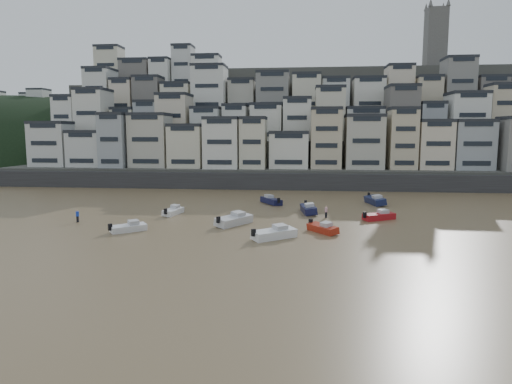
# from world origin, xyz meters

# --- Properties ---
(ground) EXTENTS (400.00, 400.00, 0.00)m
(ground) POSITION_xyz_m (0.00, 0.00, 0.00)
(ground) COLOR olive
(ground) RESTS_ON ground
(sea_strip) EXTENTS (340.00, 340.00, 0.00)m
(sea_strip) POSITION_xyz_m (-110.00, 145.00, 0.01)
(sea_strip) COLOR #4F6071
(sea_strip) RESTS_ON ground
(harbor_wall) EXTENTS (140.00, 3.00, 3.50)m
(harbor_wall) POSITION_xyz_m (10.00, 65.00, 1.75)
(harbor_wall) COLOR #38383A
(harbor_wall) RESTS_ON ground
(hillside) EXTENTS (141.04, 66.00, 50.00)m
(hillside) POSITION_xyz_m (14.73, 104.84, 13.01)
(hillside) COLOR #4C4C47
(hillside) RESTS_ON ground
(headland) EXTENTS (216.00, 135.00, 53.33)m
(headland) POSITION_xyz_m (-95.00, 135.00, 0.02)
(headland) COLOR black
(headland) RESTS_ON ground
(boat_i) EXTENTS (3.38, 6.64, 1.73)m
(boat_i) POSITION_xyz_m (26.92, 46.49, 0.87)
(boat_i) COLOR #151C42
(boat_i) RESTS_ON ground
(boat_f) EXTENTS (2.52, 5.19, 1.36)m
(boat_f) POSITION_xyz_m (-4.37, 33.32, 0.68)
(boat_f) COLOR white
(boat_f) RESTS_ON ground
(boat_h) EXTENTS (4.58, 5.85, 1.56)m
(boat_h) POSITION_xyz_m (9.36, 45.05, 0.78)
(boat_h) COLOR #12153A
(boat_h) RESTS_ON ground
(boat_d) EXTENTS (5.40, 4.20, 1.44)m
(boat_d) POSITION_xyz_m (25.38, 32.39, 0.72)
(boat_d) COLOR #A7141B
(boat_d) RESTS_ON ground
(boat_c) EXTENTS (5.17, 6.50, 1.74)m
(boat_c) POSITION_xyz_m (5.78, 26.76, 0.87)
(boat_c) COLOR silver
(boat_c) RESTS_ON ground
(boat_e) EXTENTS (2.88, 6.39, 1.68)m
(boat_e) POSITION_xyz_m (15.61, 36.79, 0.84)
(boat_e) COLOR #13163B
(boat_e) RESTS_ON ground
(boat_b) EXTENTS (4.29, 4.91, 1.35)m
(boat_b) POSITION_xyz_m (17.21, 23.40, 0.67)
(boat_b) COLOR #A32514
(boat_b) RESTS_ON ground
(boat_j) EXTENTS (4.61, 4.28, 1.30)m
(boat_j) POSITION_xyz_m (-6.51, 21.32, 0.65)
(boat_j) COLOR white
(boat_j) RESTS_ON ground
(boat_a) EXTENTS (5.88, 5.23, 1.62)m
(boat_a) POSITION_xyz_m (11.57, 19.47, 0.81)
(boat_a) COLOR white
(boat_a) RESTS_ON ground
(person_blue) EXTENTS (0.44, 0.44, 1.74)m
(person_blue) POSITION_xyz_m (-15.67, 26.37, 0.87)
(person_blue) COLOR blue
(person_blue) RESTS_ON ground
(person_pink) EXTENTS (0.44, 0.44, 1.74)m
(person_pink) POSITION_xyz_m (18.09, 33.23, 0.87)
(person_pink) COLOR #CE91A0
(person_pink) RESTS_ON ground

